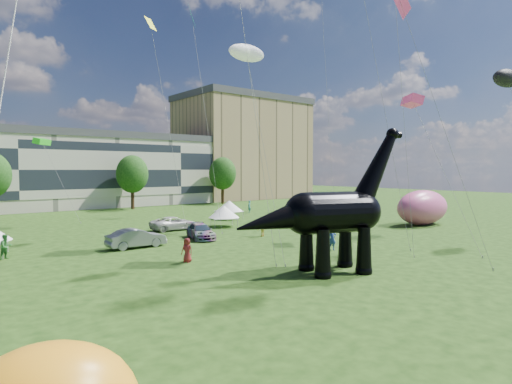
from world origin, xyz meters
TOP-DOWN VIEW (x-y plane):
  - ground at (0.00, 0.00)m, footprint 220.00×220.00m
  - terrace_row at (-8.00, 62.00)m, footprint 78.00×11.00m
  - apartment_block at (40.00, 65.00)m, footprint 28.00×18.00m
  - tree_mid_right at (8.00, 53.00)m, footprint 5.20×5.20m
  - tree_far_right at (26.00, 53.00)m, footprint 5.20×5.20m
  - dinosaur_sculpture at (0.02, 3.45)m, footprint 11.69×5.32m
  - car_grey at (-5.88, 19.29)m, footprint 4.87×1.70m
  - car_white at (1.60, 26.67)m, footprint 5.28×2.56m
  - car_dark at (0.69, 19.80)m, footprint 3.26×5.17m
  - gazebo_near at (7.31, 25.52)m, footprint 4.57×4.57m
  - gazebo_far at (12.06, 31.22)m, footprint 3.71×3.71m
  - inflatable_pink at (26.53, 12.16)m, footprint 8.37×4.40m
  - visitors at (-2.82, 18.16)m, footprint 47.70×29.05m

SIDE VIEW (x-z plane):
  - ground at x=0.00m, z-range 0.00..0.00m
  - car_dark at x=0.69m, z-range 0.00..1.40m
  - car_white at x=1.60m, z-range 0.00..1.45m
  - car_grey at x=-5.88m, z-range 0.00..1.60m
  - visitors at x=-2.82m, z-range -0.04..1.85m
  - gazebo_near at x=7.31m, z-range 0.49..2.93m
  - gazebo_far at x=12.06m, z-range 0.50..2.97m
  - inflatable_pink at x=26.53m, z-range 0.00..4.12m
  - dinosaur_sculpture at x=0.02m, z-range -1.18..8.47m
  - terrace_row at x=-8.00m, z-range 0.00..12.00m
  - tree_mid_right at x=8.00m, z-range 1.57..11.01m
  - tree_far_right at x=26.00m, z-range 1.57..11.01m
  - apartment_block at x=40.00m, z-range 0.00..22.00m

